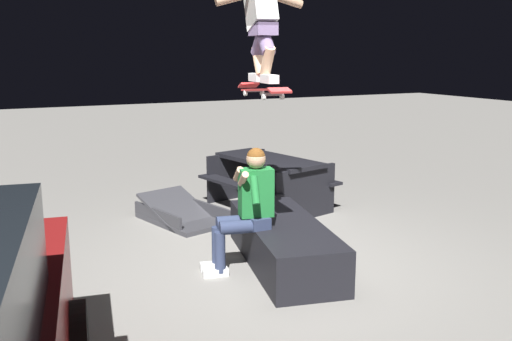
% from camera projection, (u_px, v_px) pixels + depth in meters
% --- Properties ---
extents(ground_plane, '(40.00, 40.00, 0.00)m').
position_uv_depth(ground_plane, '(278.00, 265.00, 6.12)').
color(ground_plane, gray).
extents(ledge_box_main, '(2.19, 1.19, 0.47)m').
position_uv_depth(ledge_box_main, '(284.00, 243.00, 6.12)').
color(ledge_box_main, black).
rests_on(ledge_box_main, ground).
extents(person_sitting_on_ledge, '(0.59, 0.78, 1.30)m').
position_uv_depth(person_sitting_on_ledge, '(246.00, 204.00, 5.84)').
color(person_sitting_on_ledge, '#2D3856').
rests_on(person_sitting_on_ledge, ground).
extents(skateboard, '(1.04, 0.33, 0.13)m').
position_uv_depth(skateboard, '(263.00, 90.00, 5.50)').
color(skateboard, '#B72D2D').
extents(skater_airborne, '(0.63, 0.89, 1.12)m').
position_uv_depth(skater_airborne, '(261.00, 17.00, 5.41)').
color(skater_airborne, white).
extents(kicker_ramp, '(1.37, 1.04, 0.45)m').
position_uv_depth(kicker_ramp, '(183.00, 216.00, 7.68)').
color(kicker_ramp, '#38383D').
rests_on(kicker_ramp, ground).
extents(picnic_table_back, '(1.96, 1.69, 0.75)m').
position_uv_depth(picnic_table_back, '(269.00, 175.00, 8.30)').
color(picnic_table_back, black).
rests_on(picnic_table_back, ground).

